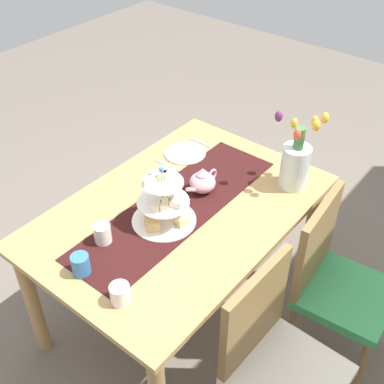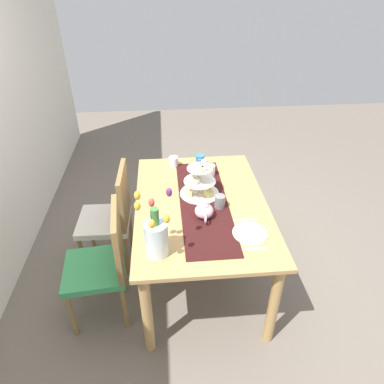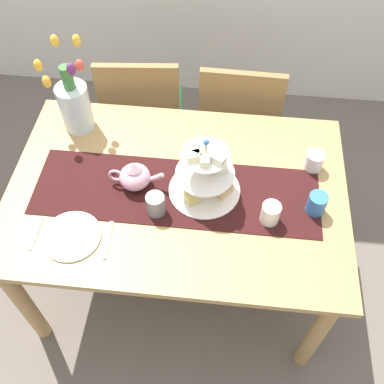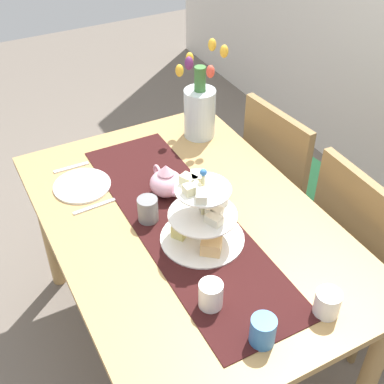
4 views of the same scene
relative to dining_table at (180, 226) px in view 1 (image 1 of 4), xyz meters
name	(u,v)px [view 1 (image 1 of 4)]	position (x,y,z in m)	size (l,w,h in m)	color
ground_plane	(182,308)	(0.00, 0.00, -0.64)	(8.00, 8.00, 0.00)	#6B6056
dining_table	(180,226)	(0.00, 0.00, 0.00)	(1.43, 0.97, 0.75)	tan
chair_left	(334,279)	(-0.29, 0.71, -0.14)	(0.46, 0.46, 0.91)	olive
chair_right	(275,356)	(0.25, 0.71, -0.14)	(0.43, 0.43, 0.91)	olive
table_runner	(177,207)	(0.00, -0.02, 0.11)	(1.19, 0.35, 0.00)	black
tiered_cake_stand	(163,205)	(0.12, 0.00, 0.21)	(0.30, 0.30, 0.30)	beige
teapot	(203,182)	(-0.18, 0.00, 0.17)	(0.24, 0.13, 0.14)	#E5A8BC
tulip_vase	(296,162)	(-0.50, 0.33, 0.25)	(0.22, 0.21, 0.43)	silver
cream_jug	(120,294)	(0.57, 0.18, 0.15)	(0.08, 0.08, 0.09)	white
dinner_plate_left	(185,153)	(-0.38, -0.28, 0.12)	(0.23, 0.23, 0.01)	white
fork_left	(201,142)	(-0.52, -0.28, 0.11)	(0.02, 0.15, 0.01)	silver
knife_left	(168,165)	(-0.23, -0.28, 0.11)	(0.01, 0.17, 0.01)	silver
mug_grey	(169,183)	(-0.07, -0.13, 0.16)	(0.08, 0.08, 0.10)	slate
mug_white_text	(103,234)	(0.39, -0.12, 0.16)	(0.08, 0.08, 0.10)	white
mug_orange	(81,265)	(0.57, -0.05, 0.16)	(0.08, 0.08, 0.10)	#3370B7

